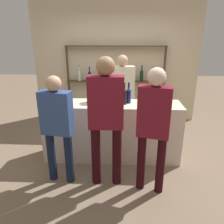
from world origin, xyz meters
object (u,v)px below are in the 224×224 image
Objects in this scene: wine_glass at (109,97)px; customer_right at (154,122)px; counter_bottle_0 at (117,92)px; counter_bottle_1 at (124,96)px; ice_bucket at (95,96)px; customer_left at (57,123)px; server_behind_counter at (122,90)px; counter_bottle_2 at (128,95)px; customer_center at (106,114)px; counter_bottle_3 at (54,97)px.

wine_glass is 0.97m from customer_right.
counter_bottle_0 is 0.23m from counter_bottle_1.
counter_bottle_0 is 1.67× the size of ice_bucket.
customer_left is at bearing 97.24° from customer_right.
server_behind_counter is (-0.40, 1.78, -0.04)m from customer_right.
counter_bottle_0 is 0.24× the size of customer_left.
wine_glass is at bearing -21.11° from server_behind_counter.
customer_left reaches higher than ice_bucket.
customer_center is at bearing -111.96° from counter_bottle_2.
counter_bottle_1 is 0.73m from customer_center.
ice_bucket is (-0.24, 0.15, -0.02)m from wine_glass.
counter_bottle_2 is (0.07, 0.08, -0.01)m from counter_bottle_1.
counter_bottle_3 is 1.07m from customer_center.
counter_bottle_1 is 0.90m from customer_right.
server_behind_counter is at bearing -19.01° from customer_left.
customer_right is (0.29, -0.89, -0.10)m from counter_bottle_2.
counter_bottle_0 is at bearing 15.63° from ice_bucket.
customer_right is (0.59, -0.76, -0.10)m from wine_glass.
customer_center is at bearing -17.14° from server_behind_counter.
counter_bottle_3 is 1.66m from customer_right.
counter_bottle_2 is 1.19m from counter_bottle_3.
ice_bucket is 0.13× the size of customer_center.
customer_right is at bearing -66.04° from counter_bottle_1.
server_behind_counter is (0.20, 1.02, -0.14)m from wine_glass.
counter_bottle_0 is 0.36m from ice_bucket.
customer_right is at bearing -47.61° from ice_bucket.
counter_bottle_1 is at bearing -20.16° from customer_center.
customer_center is (-0.20, -1.65, 0.09)m from server_behind_counter.
counter_bottle_1 is at bearing 3.45° from counter_bottle_3.
ice_bucket is (-0.47, 0.10, -0.03)m from counter_bottle_1.
customer_center is (0.87, -0.62, -0.04)m from counter_bottle_3.
counter_bottle_2 reaches higher than counter_bottle_3.
customer_left is (-0.90, -0.66, -0.20)m from counter_bottle_1.
customer_right is at bearing -64.20° from counter_bottle_0.
counter_bottle_1 is at bearing -57.08° from counter_bottle_0.
counter_bottle_2 is 1.24m from customer_left.
customer_right is at bearing -103.24° from customer_center.
wine_glass is at bearing -1.57° from customer_center.
customer_left is 1.28m from customer_right.
counter_bottle_2 is 0.33m from wine_glass.
server_behind_counter is at bearing 92.13° from counter_bottle_1.
server_behind_counter is (1.07, 1.03, -0.13)m from counter_bottle_3.
counter_bottle_1 is 1.55× the size of ice_bucket.
counter_bottle_0 is 1.17m from customer_left.
ice_bucket is at bearing 168.34° from counter_bottle_1.
customer_center is (-0.24, -0.69, -0.05)m from counter_bottle_1.
customer_left is at bearing -70.48° from counter_bottle_3.
customer_left is 0.86× the size of customer_center.
counter_bottle_3 is 1.46× the size of ice_bucket.
customer_center reaches higher than ice_bucket.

